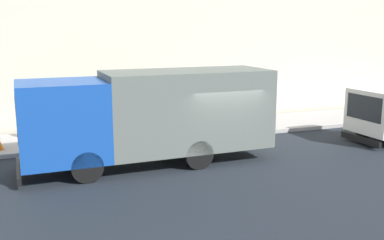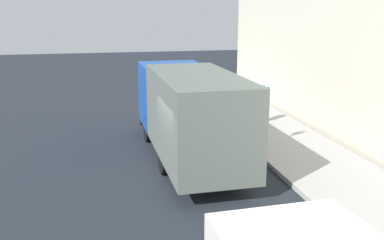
{
  "view_description": "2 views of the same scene",
  "coord_description": "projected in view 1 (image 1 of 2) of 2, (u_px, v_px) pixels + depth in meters",
  "views": [
    {
      "loc": [
        -13.3,
        6.09,
        4.46
      ],
      "look_at": [
        1.36,
        0.59,
        1.24
      ],
      "focal_mm": 41.45,
      "sensor_mm": 36.0,
      "label": 1
    },
    {
      "loc": [
        -2.38,
        -11.86,
        5.1
      ],
      "look_at": [
        0.76,
        2.38,
        1.34
      ],
      "focal_mm": 41.0,
      "sensor_mm": 36.0,
      "label": 2
    }
  ],
  "objects": [
    {
      "name": "large_utility_truck",
      "position": [
        151.0,
        113.0,
        14.6
      ],
      "size": [
        2.54,
        8.34,
        3.11
      ],
      "rotation": [
        0.0,
        0.0,
        0.02
      ],
      "color": "#1747A5",
      "rests_on": "ground"
    },
    {
      "name": "sidewalk",
      "position": [
        178.0,
        131.0,
        19.42
      ],
      "size": [
        3.27,
        30.0,
        0.16
      ],
      "primitive_type": "cube",
      "color": "#AAA6A4",
      "rests_on": "ground"
    },
    {
      "name": "pedestrian_walking",
      "position": [
        42.0,
        119.0,
        17.12
      ],
      "size": [
        0.51,
        0.51,
        1.67
      ],
      "rotation": [
        0.0,
        0.0,
        2.45
      ],
      "color": "black",
      "rests_on": "sidewalk"
    },
    {
      "name": "ground",
      "position": [
        222.0,
        162.0,
        15.19
      ],
      "size": [
        80.0,
        80.0,
        0.0
      ],
      "primitive_type": "plane",
      "color": "#1E242B"
    },
    {
      "name": "street_sign_post",
      "position": [
        130.0,
        107.0,
        17.14
      ],
      "size": [
        0.44,
        0.08,
        2.28
      ],
      "color": "#4C5156",
      "rests_on": "sidewalk"
    },
    {
      "name": "building_facade",
      "position": [
        163.0,
        5.0,
        20.28
      ],
      "size": [
        0.5,
        30.0,
        11.11
      ],
      "primitive_type": "cube",
      "color": "beige",
      "rests_on": "ground"
    }
  ]
}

